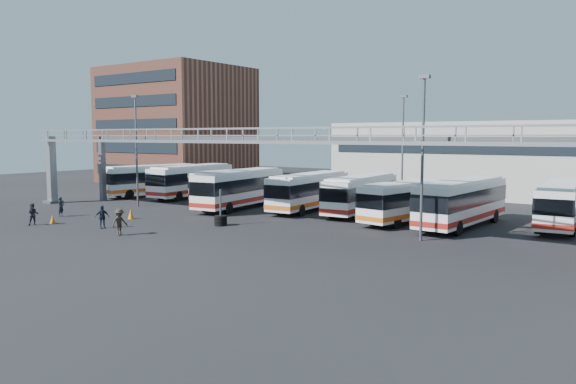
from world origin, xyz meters
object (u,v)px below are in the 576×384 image
Objects in this scene: bus_7 at (462,201)px; bus_4 at (309,190)px; bus_3 at (240,187)px; cone_right at (131,214)px; bus_8 at (560,203)px; pedestrian_c at (120,222)px; light_pole_left at (136,145)px; bus_5 at (361,193)px; pedestrian_b at (33,214)px; bus_0 at (152,179)px; bus_2 at (236,183)px; bus_1 at (192,180)px; pedestrian_a at (61,207)px; light_pole_back at (403,145)px; tire_stack at (221,219)px; bus_6 at (409,200)px; cone_left at (53,219)px; light_pole_mid at (423,149)px; pedestrian_d at (102,217)px.

bus_4 is at bearing 178.09° from bus_7.
bus_3 is 10.42m from cone_right.
bus_8 is 6.08× the size of pedestrian_c.
light_pole_left is at bearing -159.32° from bus_4.
bus_4 is 4.76m from bus_5.
bus_4 reaches higher than cone_right.
pedestrian_c is (-3.37, -17.55, -0.92)m from bus_4.
bus_0 is at bearing 61.33° from pedestrian_b.
bus_1 is at bearing -166.55° from bus_2.
bus_3 reaches higher than bus_0.
bus_4 is 6.70× the size of pedestrian_a.
light_pole_back is 3.83× the size of tire_stack.
bus_8 reaches higher than pedestrian_c.
bus_3 is at bearing -166.42° from bus_6.
bus_2 is at bearing 65.76° from light_pole_left.
cone_left is 0.83× the size of cone_right.
bus_8 reaches higher than cone_right.
pedestrian_b is at bearing -102.60° from cone_left.
light_pole_back is 0.90× the size of bus_7.
light_pole_mid is at bearing -4.45° from bus_0.
pedestrian_d reaches higher than pedestrian_a.
cone_right is at bearing -43.44° from light_pole_left.
pedestrian_a is at bearing -138.85° from bus_4.
light_pole_left is 0.88× the size of bus_3.
bus_7 is 14.59× the size of cone_right.
bus_7 is at bearing -16.43° from bus_5.
light_pole_mid is 0.94× the size of bus_4.
bus_4 is at bearing 149.83° from light_pole_mid.
tire_stack reaches higher than pedestrian_c.
pedestrian_c is at bearing -133.47° from bus_7.
light_pole_mid is at bearing -42.65° from pedestrian_d.
pedestrian_d is (-12.20, -23.61, -4.91)m from light_pole_back.
bus_5 is at bearing 64.31° from tire_stack.
bus_3 is at bearing -173.51° from bus_7.
light_pole_back is 7.63m from bus_5.
cone_right is at bearing -168.32° from tire_stack.
bus_6 is (20.21, -3.38, -0.00)m from bus_2.
pedestrian_c is at bearing -36.92° from bus_0.
pedestrian_d is (3.71, -18.70, -0.90)m from bus_2.
pedestrian_c is at bearing -110.80° from tire_stack.
cone_left is at bearing -144.95° from bus_7.
cone_left is at bearing -128.69° from bus_4.
bus_1 reaches higher than bus_8.
bus_6 is at bearing -2.68° from bus_3.
bus_4 is at bearing -177.62° from bus_6.
bus_4 is at bearing 25.19° from light_pole_left.
pedestrian_d is (-0.83, -14.04, -1.10)m from bus_3.
bus_4 is at bearing -177.78° from bus_8.
bus_3 is at bearing 73.93° from cone_right.
light_pole_back is 15.73× the size of cone_left.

